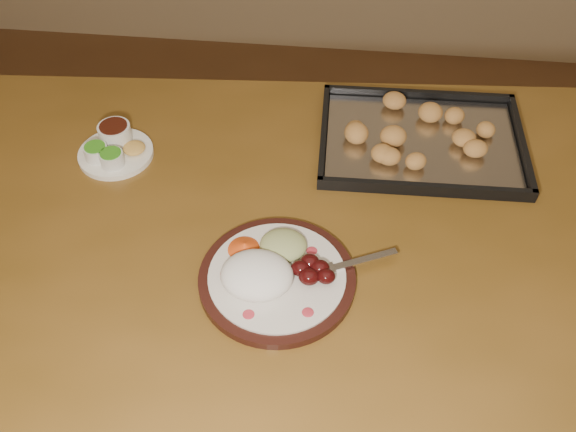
# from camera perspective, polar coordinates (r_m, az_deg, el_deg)

# --- Properties ---
(dining_table) EXTENTS (1.56, 1.00, 0.75)m
(dining_table) POSITION_cam_1_polar(r_m,az_deg,el_deg) (1.23, -0.09, -4.17)
(dining_table) COLOR brown
(dining_table) RESTS_ON ground
(dinner_plate) EXTENTS (0.33, 0.26, 0.06)m
(dinner_plate) POSITION_cam_1_polar(r_m,az_deg,el_deg) (1.07, -1.32, -5.12)
(dinner_plate) COLOR black
(dinner_plate) RESTS_ON dining_table
(condiment_saucer) EXTENTS (0.15, 0.15, 0.05)m
(condiment_saucer) POSITION_cam_1_polar(r_m,az_deg,el_deg) (1.33, -15.22, 5.89)
(condiment_saucer) COLOR white
(condiment_saucer) RESTS_ON dining_table
(baking_tray) EXTENTS (0.42, 0.31, 0.04)m
(baking_tray) POSITION_cam_1_polar(r_m,az_deg,el_deg) (1.34, 11.76, 6.72)
(baking_tray) COLOR black
(baking_tray) RESTS_ON dining_table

